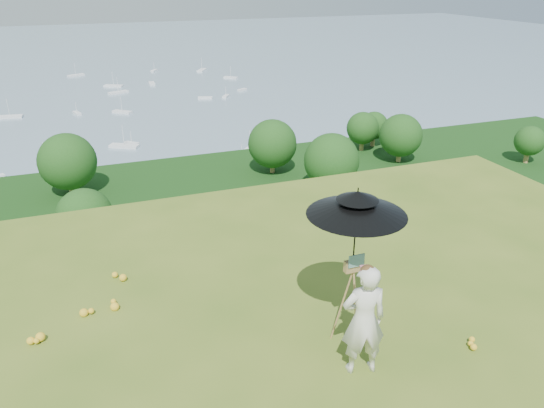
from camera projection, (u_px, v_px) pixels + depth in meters
name	position (u px, v px, depth m)	size (l,w,h in m)	color
ground	(406.00, 379.00, 6.80)	(14.00, 14.00, 0.00)	#4E6B1E
forest_slope	(157.00, 373.00, 48.50)	(140.00, 56.00, 22.00)	#10390F
shoreline_tier	(120.00, 246.00, 85.59)	(170.00, 28.00, 8.00)	slate
bay_water	(79.00, 70.00, 226.13)	(700.00, 700.00, 0.00)	#7796AA
slope_trees	(142.00, 238.00, 42.84)	(110.00, 50.00, 6.00)	#1A4615
harbor_town	(115.00, 209.00, 82.97)	(110.00, 22.00, 5.00)	white
moored_boats	(44.00, 114.00, 154.30)	(140.00, 140.00, 0.70)	white
wildflowers	(395.00, 363.00, 6.99)	(10.00, 10.50, 0.12)	yellow
painter	(364.00, 320.00, 6.65)	(0.57, 0.38, 1.57)	silver
field_easel	(351.00, 298.00, 7.24)	(0.54, 0.54, 1.41)	#9B6E41
sun_umbrella	(355.00, 229.00, 6.85)	(1.30, 1.30, 1.16)	black
painter_cap	(368.00, 269.00, 6.35)	(0.19, 0.23, 0.10)	pink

